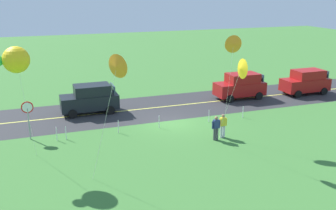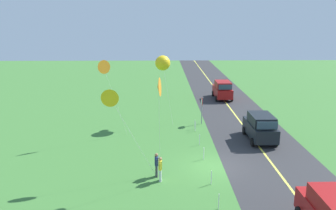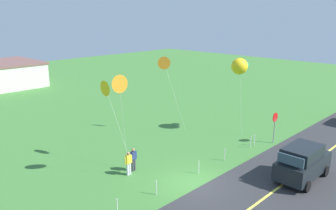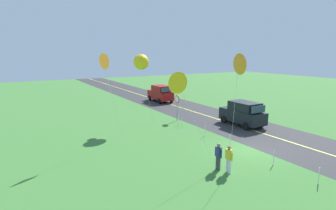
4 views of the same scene
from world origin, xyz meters
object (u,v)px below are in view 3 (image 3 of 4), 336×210
object	(u,v)px
car_suv_foreground	(303,162)
kite_green_far	(164,63)
kite_blue_mid	(106,88)
kite_yellow_high	(240,66)
stop_sign	(275,122)
person_adult_near	(129,163)
person_adult_companion	(133,159)
kite_red_low	(119,84)

from	to	relation	value
car_suv_foreground	kite_green_far	xyz separation A→B (m)	(0.56, 12.81, 4.92)
kite_blue_mid	kite_yellow_high	world-z (taller)	kite_yellow_high
stop_sign	person_adult_near	world-z (taller)	stop_sign
car_suv_foreground	kite_blue_mid	bearing A→B (deg)	120.40
person_adult_near	person_adult_companion	bearing A→B (deg)	-62.07
stop_sign	person_adult_companion	distance (m)	12.05
kite_blue_mid	kite_green_far	distance (m)	7.40
stop_sign	kite_blue_mid	distance (m)	13.63
kite_blue_mid	kite_green_far	bearing A→B (deg)	11.89
kite_blue_mid	person_adult_near	bearing A→B (deg)	-102.19
kite_yellow_high	kite_green_far	bearing A→B (deg)	132.28
kite_blue_mid	car_suv_foreground	bearing A→B (deg)	-59.60
person_adult_companion	kite_blue_mid	size ratio (longest dim) A/B	0.28
person_adult_near	kite_green_far	size ratio (longest dim) A/B	0.24
kite_yellow_high	person_adult_near	bearing A→B (deg)	178.98
person_adult_companion	kite_blue_mid	distance (m)	5.15
kite_red_low	person_adult_companion	bearing A→B (deg)	9.50
person_adult_near	person_adult_companion	world-z (taller)	same
kite_red_low	person_adult_near	bearing A→B (deg)	-7.40
person_adult_companion	kite_yellow_high	distance (m)	12.59
kite_red_low	kite_green_far	world-z (taller)	kite_red_low
kite_red_low	kite_blue_mid	xyz separation A→B (m)	(1.13, 2.97, -0.88)
kite_red_low	kite_green_far	bearing A→B (deg)	28.31
stop_sign	person_adult_near	bearing A→B (deg)	161.74
person_adult_near	kite_green_far	distance (m)	10.45
kite_green_far	kite_yellow_high	bearing A→B (deg)	-47.72
kite_blue_mid	kite_yellow_high	size ratio (longest dim) A/B	0.88
kite_blue_mid	stop_sign	bearing A→B (deg)	-31.75
kite_green_far	stop_sign	bearing A→B (deg)	-64.49
stop_sign	kite_yellow_high	xyz separation A→B (m)	(0.29, 3.70, 4.05)
person_adult_near	person_adult_companion	distance (m)	0.66
stop_sign	kite_yellow_high	world-z (taller)	kite_yellow_high
car_suv_foreground	kite_red_low	distance (m)	12.41
person_adult_near	kite_yellow_high	bearing A→B (deg)	-84.65
car_suv_foreground	kite_yellow_high	size ratio (longest dim) A/B	0.67
kite_red_low	kite_blue_mid	size ratio (longest dim) A/B	1.15
car_suv_foreground	stop_sign	bearing A→B (deg)	43.44
car_suv_foreground	stop_sign	distance (m)	6.36
person_adult_companion	kite_blue_mid	bearing A→B (deg)	175.28
stop_sign	kite_green_far	distance (m)	10.30
person_adult_companion	kite_green_far	xyz separation A→B (m)	(7.23, 4.30, 5.21)
car_suv_foreground	person_adult_companion	distance (m)	10.82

